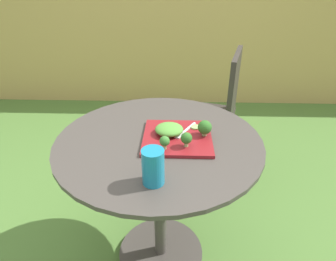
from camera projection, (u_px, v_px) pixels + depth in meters
name	position (u px, v px, depth m)	size (l,w,h in m)	color
ground_plane	(161.00, 255.00, 1.54)	(12.00, 12.00, 0.00)	#4C7533
bamboo_fence	(171.00, 41.00, 2.99)	(8.00, 0.08, 1.36)	tan
patio_table	(160.00, 191.00, 1.31)	(0.85, 0.85, 0.74)	#423D38
patio_chair	(215.00, 107.00, 1.93)	(0.54, 0.54, 0.90)	#332D28
salad_plate	(177.00, 138.00, 1.16)	(0.28, 0.28, 0.01)	maroon
drinking_glass	(153.00, 168.00, 0.91)	(0.07, 0.07, 0.12)	teal
fork	(184.00, 132.00, 1.19)	(0.09, 0.14, 0.00)	silver
lettuce_mound	(169.00, 129.00, 1.17)	(0.12, 0.11, 0.04)	#519338
broccoli_floret_0	(186.00, 138.00, 1.08)	(0.04, 0.04, 0.06)	#99B770
broccoli_floret_1	(205.00, 127.00, 1.15)	(0.06, 0.06, 0.06)	#99B770
broccoli_floret_2	(165.00, 141.00, 1.06)	(0.04, 0.04, 0.05)	#99B770
cucumber_slice_0	(195.00, 127.00, 1.22)	(0.04, 0.04, 0.01)	#8EB766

